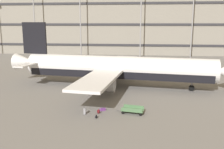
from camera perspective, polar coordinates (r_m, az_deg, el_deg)
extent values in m
plane|color=slate|center=(42.74, -5.04, -2.53)|extent=(600.00, 600.00, 0.00)
cube|color=gray|center=(90.85, 0.73, 11.37)|extent=(134.24, 16.83, 19.83)
cube|color=#2D2D33|center=(82.68, 0.20, 6.74)|extent=(132.90, 0.24, 0.70)
cube|color=#2D2D33|center=(82.37, 0.21, 11.33)|extent=(132.90, 0.24, 0.70)
cube|color=#2D2D33|center=(82.59, 0.21, 15.92)|extent=(132.90, 0.24, 0.70)
cylinder|color=silver|center=(41.29, 1.37, 1.68)|extent=(31.24, 7.76, 3.64)
cube|color=black|center=(41.47, 1.36, 0.32)|extent=(30.00, 7.52, 1.16)
cone|color=silver|center=(47.59, -18.84, 2.73)|extent=(4.72, 3.47, 2.91)
cube|color=black|center=(46.18, -17.20, 7.92)|extent=(4.37, 0.94, 5.46)
cube|color=silver|center=(49.39, -14.50, 3.51)|extent=(2.51, 5.65, 0.20)
cube|color=silver|center=(43.47, -18.71, 2.18)|extent=(2.51, 5.65, 0.20)
cube|color=silver|center=(49.59, 2.24, 3.05)|extent=(6.11, 13.50, 0.36)
cube|color=silver|center=(33.66, -3.25, -1.12)|extent=(6.11, 13.50, 0.36)
cylinder|color=#9E9EA3|center=(47.44, 2.27, 1.06)|extent=(2.85, 2.33, 2.00)
cylinder|color=#9E9EA3|center=(36.03, -1.40, -2.37)|extent=(2.85, 2.33, 2.00)
cylinder|color=black|center=(41.16, 17.64, -2.96)|extent=(0.94, 0.47, 0.90)
cylinder|color=slate|center=(40.99, 17.71, -1.96)|extent=(0.20, 0.20, 1.47)
cylinder|color=black|center=(43.61, 0.18, -1.59)|extent=(0.94, 0.47, 0.90)
cylinder|color=slate|center=(43.44, 0.18, -0.64)|extent=(0.20, 0.20, 1.47)
cylinder|color=black|center=(40.69, -0.81, -2.56)|extent=(0.94, 0.47, 0.90)
cylinder|color=slate|center=(40.51, -0.82, -1.55)|extent=(0.20, 0.20, 1.47)
cylinder|color=gray|center=(83.84, -17.26, 11.98)|extent=(0.36, 0.36, 23.23)
cylinder|color=gray|center=(79.40, -7.23, 12.87)|extent=(0.36, 0.36, 24.38)
cylinder|color=gray|center=(77.46, 6.57, 12.03)|extent=(0.36, 0.36, 22.00)
cylinder|color=gray|center=(79.15, 17.88, 12.14)|extent=(0.36, 0.36, 23.64)
cube|color=#72388C|center=(30.80, -2.13, -7.93)|extent=(0.75, 0.69, 0.27)
cube|color=black|center=(30.95, -1.57, -7.83)|extent=(0.14, 0.18, 0.02)
cube|color=gray|center=(29.55, -6.25, -8.28)|extent=(0.27, 0.39, 0.74)
cylinder|color=#333338|center=(29.51, -6.38, -7.40)|extent=(0.02, 0.02, 0.15)
cylinder|color=#333338|center=(29.32, -6.43, -7.54)|extent=(0.02, 0.02, 0.15)
cube|color=black|center=(29.39, -6.41, -7.33)|extent=(0.04, 0.21, 0.02)
cylinder|color=black|center=(29.82, -6.02, -8.90)|extent=(0.05, 0.02, 0.05)
cylinder|color=black|center=(29.54, -6.09, -9.10)|extent=(0.05, 0.02, 0.05)
cylinder|color=black|center=(29.84, -6.38, -8.89)|extent=(0.05, 0.02, 0.05)
cylinder|color=black|center=(29.56, -6.45, -9.09)|extent=(0.05, 0.02, 0.05)
ellipsoid|color=maroon|center=(29.77, -3.09, -8.40)|extent=(0.42, 0.35, 0.52)
ellipsoid|color=maroon|center=(29.88, -3.14, -8.48)|extent=(0.27, 0.20, 0.23)
torus|color=black|center=(29.65, -3.08, -7.93)|extent=(0.08, 0.05, 0.08)
cube|color=black|center=(29.65, -3.22, -8.48)|extent=(0.04, 0.04, 0.44)
cube|color=black|center=(29.71, -2.85, -8.44)|extent=(0.04, 0.04, 0.44)
ellipsoid|color=black|center=(28.41, -3.64, -9.53)|extent=(0.23, 0.37, 0.41)
ellipsoid|color=black|center=(28.46, -3.82, -9.63)|extent=(0.11, 0.26, 0.18)
torus|color=black|center=(28.33, -3.59, -9.13)|extent=(0.02, 0.08, 0.08)
cube|color=black|center=(28.30, -3.52, -9.62)|extent=(0.03, 0.04, 0.35)
cube|color=black|center=(28.48, -3.42, -9.47)|extent=(0.03, 0.04, 0.35)
cube|color=#4C724C|center=(29.85, 4.71, -8.04)|extent=(2.80, 1.78, 0.12)
cylinder|color=#4C4C51|center=(30.29, 1.62, -8.18)|extent=(0.70, 0.18, 0.05)
cube|color=#4C724C|center=(29.21, 4.46, -8.07)|extent=(2.43, 0.52, 0.40)
cube|color=#4C724C|center=(30.35, 4.96, -7.30)|extent=(2.43, 0.52, 0.40)
cylinder|color=black|center=(29.65, 2.49, -8.64)|extent=(0.37, 0.17, 0.36)
cylinder|color=black|center=(30.65, 3.00, -7.95)|extent=(0.37, 0.17, 0.36)
cylinder|color=black|center=(29.24, 6.49, -9.01)|extent=(0.37, 0.17, 0.36)
cylinder|color=black|center=(30.26, 6.87, -8.29)|extent=(0.37, 0.17, 0.36)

